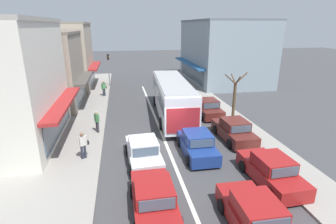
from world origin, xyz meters
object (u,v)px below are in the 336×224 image
Objects in this scene: pedestrian_browsing_midblock at (104,88)px; pedestrian_far_walker at (97,120)px; parked_sedan_kerb_second at (234,131)px; parked_sedan_kerb_third at (207,108)px; parked_sedan_kerb_front at (271,171)px; city_bus at (172,96)px; sedan_adjacent_lane_lead at (154,200)px; street_tree_right at (234,98)px; sedan_adjacent_lane_trail at (143,152)px; pedestrian_with_handbag_near at (83,144)px; sedan_queue_gap_filler at (197,144)px; sedan_behind_bus_mid at (256,218)px; traffic_light_downstreet at (108,65)px.

pedestrian_browsing_midblock is 10.66m from pedestrian_far_walker.
parked_sedan_kerb_third is (-0.13, 5.35, 0.00)m from parked_sedan_kerb_second.
city_bus is at bearing 104.94° from parked_sedan_kerb_front.
sedan_adjacent_lane_lead is at bearing -72.29° from pedestrian_far_walker.
street_tree_right is at bearing 67.20° from parked_sedan_kerb_second.
sedan_adjacent_lane_trail is (-0.03, 4.44, 0.00)m from sedan_adjacent_lane_lead.
pedestrian_with_handbag_near reaches higher than sedan_adjacent_lane_lead.
pedestrian_far_walker is (0.02, -10.66, -0.00)m from pedestrian_browsing_midblock.
parked_sedan_kerb_front is at bearing -52.58° from sedan_queue_gap_filler.
sedan_behind_bus_mid is at bearing -101.06° from parked_sedan_kerb_third.
sedan_queue_gap_filler is at bearing -3.60° from pedestrian_with_handbag_near.
traffic_light_downstreet is at bearing 123.98° from parked_sedan_kerb_third.
sedan_adjacent_lane_trail is 5.66m from pedestrian_far_walker.
pedestrian_far_walker is at bearing 107.71° from sedan_adjacent_lane_lead.
sedan_queue_gap_filler and parked_sedan_kerb_second have the same top height.
parked_sedan_kerb_front is 5.34m from parked_sedan_kerb_second.
traffic_light_downstreet is at bearing 109.91° from parked_sedan_kerb_front.
parked_sedan_kerb_second is at bearing 7.07° from pedestrian_with_handbag_near.
parked_sedan_kerb_front is 1.01× the size of traffic_light_downstreet.
sedan_adjacent_lane_lead is 2.58× the size of pedestrian_far_walker.
city_bus is 2.60× the size of sedan_queue_gap_filler.
sedan_adjacent_lane_trail is 15.77m from pedestrian_browsing_midblock.
parked_sedan_kerb_third is at bearing -40.73° from pedestrian_browsing_midblock.
pedestrian_with_handbag_near is at bearing 135.24° from sedan_behind_bus_mid.
parked_sedan_kerb_third is 12.31m from pedestrian_browsing_midblock.
pedestrian_far_walker is (-9.08, 8.05, 0.40)m from parked_sedan_kerb_front.
traffic_light_downstreet is 15.88m from pedestrian_far_walker.
sedan_adjacent_lane_lead is 0.99× the size of parked_sedan_kerb_second.
traffic_light_downstreet is (-2.51, 25.05, 2.19)m from sedan_adjacent_lane_lead.
sedan_adjacent_lane_trail is at bearing -172.32° from sedan_queue_gap_filler.
parked_sedan_kerb_third is (2.67, 13.67, 0.00)m from sedan_behind_bus_mid.
street_tree_right reaches higher than parked_sedan_kerb_front.
city_bus is 5.20m from street_tree_right.
pedestrian_browsing_midblock is at bearing 128.52° from city_bus.
sedan_behind_bus_mid is 12.88m from pedestrian_far_walker.
sedan_adjacent_lane_lead and parked_sedan_kerb_third have the same top height.
sedan_queue_gap_filler is 2.59× the size of pedestrian_with_handbag_near.
parked_sedan_kerb_second is at bearing 71.40° from sedan_behind_bus_mid.
sedan_adjacent_lane_lead is 6.24m from parked_sedan_kerb_front.
sedan_adjacent_lane_lead is 20.15m from pedestrian_browsing_midblock.
sedan_adjacent_lane_trail is 1.02× the size of parked_sedan_kerb_third.
street_tree_right is 2.50× the size of pedestrian_browsing_midblock.
city_bus is at bearing 120.23° from parked_sedan_kerb_second.
sedan_adjacent_lane_lead and parked_sedan_kerb_second have the same top height.
parked_sedan_kerb_third is (6.34, 11.90, 0.00)m from sedan_adjacent_lane_lead.
sedan_adjacent_lane_trail is at bearing -144.58° from street_tree_right.
city_bus is 9.94m from pedestrian_browsing_midblock.
pedestrian_browsing_midblock is at bearing 107.04° from sedan_behind_bus_mid.
city_bus is 9.59m from pedestrian_with_handbag_near.
sedan_behind_bus_mid is (3.67, -1.76, 0.00)m from sedan_adjacent_lane_lead.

